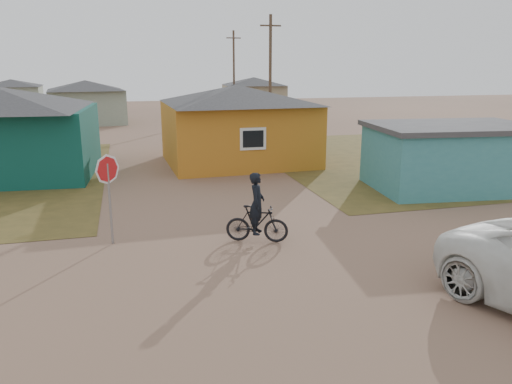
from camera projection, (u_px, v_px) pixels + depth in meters
ground at (265, 277)px, 11.80m from camera, size 120.00×120.00×0.00m
grass_ne at (446, 156)px, 27.41m from camera, size 20.00×18.00×0.00m
house_yellow at (238, 123)px, 25.03m from camera, size 7.72×6.76×3.90m
shed_turquoise at (450, 157)px, 19.89m from camera, size 6.71×4.93×2.60m
house_pale_west at (87, 101)px, 41.72m from camera, size 7.04×6.15×3.60m
house_beige_east at (254, 94)px, 51.27m from camera, size 6.95×6.05×3.60m
house_pale_north at (12, 96)px, 51.03m from camera, size 6.28×5.81×3.40m
utility_pole_near at (270, 76)px, 32.97m from camera, size 1.40×0.20×8.00m
utility_pole_far at (234, 72)px, 48.21m from camera, size 1.40×0.20×8.00m
stop_sign at (108, 179)px, 13.54m from camera, size 0.79×0.34×2.55m
cyclist at (257, 217)px, 13.98m from camera, size 1.83×1.12×2.00m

